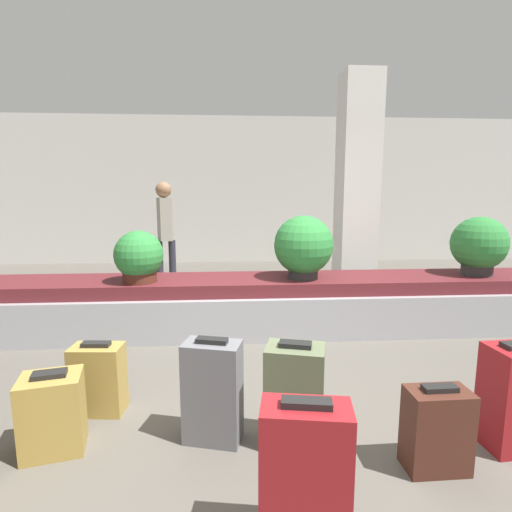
{
  "coord_description": "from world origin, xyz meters",
  "views": [
    {
      "loc": [
        -0.31,
        -2.77,
        1.59
      ],
      "look_at": [
        0.0,
        1.66,
        0.86
      ],
      "focal_mm": 28.0,
      "sensor_mm": 36.0,
      "label": 1
    }
  ],
  "objects_px": {
    "suitcase_3": "(510,398)",
    "suitcase_8": "(98,379)",
    "suitcase_2": "(294,396)",
    "potted_plant_1": "(479,245)",
    "pillar": "(357,190)",
    "potted_plant_2": "(303,247)",
    "suitcase_6": "(437,429)",
    "suitcase_7": "(53,413)",
    "potted_plant_0": "(139,257)",
    "suitcase_4": "(213,392)",
    "traveler_0": "(165,227)",
    "suitcase_5": "(305,481)"
  },
  "relations": [
    {
      "from": "suitcase_3",
      "to": "suitcase_8",
      "type": "xyz_separation_m",
      "value": [
        -2.67,
        0.59,
        -0.08
      ]
    },
    {
      "from": "suitcase_2",
      "to": "potted_plant_1",
      "type": "bearing_deg",
      "value": 55.31
    },
    {
      "from": "pillar",
      "to": "potted_plant_2",
      "type": "relative_size",
      "value": 4.51
    },
    {
      "from": "suitcase_6",
      "to": "suitcase_7",
      "type": "height_order",
      "value": "suitcase_7"
    },
    {
      "from": "pillar",
      "to": "suitcase_7",
      "type": "relative_size",
      "value": 6.24
    },
    {
      "from": "suitcase_6",
      "to": "suitcase_8",
      "type": "bearing_deg",
      "value": 159.62
    },
    {
      "from": "potted_plant_1",
      "to": "potted_plant_0",
      "type": "bearing_deg",
      "value": -178.2
    },
    {
      "from": "pillar",
      "to": "potted_plant_1",
      "type": "relative_size",
      "value": 4.67
    },
    {
      "from": "suitcase_3",
      "to": "potted_plant_1",
      "type": "xyz_separation_m",
      "value": [
        1.19,
        2.25,
        0.63
      ]
    },
    {
      "from": "potted_plant_1",
      "to": "potted_plant_2",
      "type": "xyz_separation_m",
      "value": [
        -2.08,
        -0.06,
        0.01
      ]
    },
    {
      "from": "potted_plant_0",
      "to": "potted_plant_1",
      "type": "bearing_deg",
      "value": 1.8
    },
    {
      "from": "suitcase_3",
      "to": "suitcase_4",
      "type": "distance_m",
      "value": 1.85
    },
    {
      "from": "suitcase_8",
      "to": "suitcase_6",
      "type": "bearing_deg",
      "value": -15.28
    },
    {
      "from": "potted_plant_0",
      "to": "potted_plant_2",
      "type": "relative_size",
      "value": 0.79
    },
    {
      "from": "potted_plant_1",
      "to": "traveler_0",
      "type": "xyz_separation_m",
      "value": [
        -3.91,
        1.85,
        0.08
      ]
    },
    {
      "from": "suitcase_4",
      "to": "potted_plant_0",
      "type": "height_order",
      "value": "potted_plant_0"
    },
    {
      "from": "potted_plant_0",
      "to": "suitcase_5",
      "type": "bearing_deg",
      "value": -65.23
    },
    {
      "from": "suitcase_5",
      "to": "suitcase_7",
      "type": "distance_m",
      "value": 1.62
    },
    {
      "from": "suitcase_2",
      "to": "suitcase_4",
      "type": "distance_m",
      "value": 0.52
    },
    {
      "from": "suitcase_8",
      "to": "suitcase_2",
      "type": "bearing_deg",
      "value": -15.16
    },
    {
      "from": "suitcase_6",
      "to": "pillar",
      "type": "bearing_deg",
      "value": 78.91
    },
    {
      "from": "suitcase_7",
      "to": "traveler_0",
      "type": "relative_size",
      "value": 0.3
    },
    {
      "from": "suitcase_2",
      "to": "suitcase_7",
      "type": "height_order",
      "value": "suitcase_2"
    },
    {
      "from": "suitcase_4",
      "to": "potted_plant_0",
      "type": "distance_m",
      "value": 2.18
    },
    {
      "from": "suitcase_3",
      "to": "potted_plant_2",
      "type": "xyz_separation_m",
      "value": [
        -0.89,
        2.19,
        0.64
      ]
    },
    {
      "from": "suitcase_4",
      "to": "suitcase_7",
      "type": "bearing_deg",
      "value": -163.19
    },
    {
      "from": "suitcase_2",
      "to": "suitcase_7",
      "type": "xyz_separation_m",
      "value": [
        -1.49,
        0.05,
        -0.08
      ]
    },
    {
      "from": "potted_plant_2",
      "to": "traveler_0",
      "type": "distance_m",
      "value": 2.64
    },
    {
      "from": "suitcase_6",
      "to": "potted_plant_0",
      "type": "xyz_separation_m",
      "value": [
        -2.14,
        2.29,
        0.64
      ]
    },
    {
      "from": "suitcase_4",
      "to": "potted_plant_1",
      "type": "height_order",
      "value": "potted_plant_1"
    },
    {
      "from": "pillar",
      "to": "suitcase_3",
      "type": "height_order",
      "value": "pillar"
    },
    {
      "from": "pillar",
      "to": "suitcase_5",
      "type": "height_order",
      "value": "pillar"
    },
    {
      "from": "suitcase_6",
      "to": "suitcase_7",
      "type": "relative_size",
      "value": 1.0
    },
    {
      "from": "pillar",
      "to": "suitcase_6",
      "type": "relative_size",
      "value": 6.27
    },
    {
      "from": "suitcase_5",
      "to": "suitcase_8",
      "type": "relative_size",
      "value": 1.38
    },
    {
      "from": "suitcase_5",
      "to": "suitcase_4",
      "type": "bearing_deg",
      "value": 126.05
    },
    {
      "from": "suitcase_5",
      "to": "suitcase_6",
      "type": "distance_m",
      "value": 0.99
    },
    {
      "from": "suitcase_4",
      "to": "suitcase_6",
      "type": "height_order",
      "value": "suitcase_4"
    },
    {
      "from": "potted_plant_0",
      "to": "traveler_0",
      "type": "xyz_separation_m",
      "value": [
        -0.03,
        1.98,
        0.16
      ]
    },
    {
      "from": "suitcase_5",
      "to": "potted_plant_1",
      "type": "xyz_separation_m",
      "value": [
        2.6,
        2.9,
        0.61
      ]
    },
    {
      "from": "suitcase_6",
      "to": "potted_plant_1",
      "type": "xyz_separation_m",
      "value": [
        1.74,
        2.41,
        0.72
      ]
    },
    {
      "from": "suitcase_7",
      "to": "suitcase_8",
      "type": "relative_size",
      "value": 0.97
    },
    {
      "from": "pillar",
      "to": "suitcase_8",
      "type": "xyz_separation_m",
      "value": [
        -2.78,
        -2.88,
        -1.35
      ]
    },
    {
      "from": "suitcase_3",
      "to": "potted_plant_0",
      "type": "height_order",
      "value": "potted_plant_0"
    },
    {
      "from": "suitcase_2",
      "to": "suitcase_7",
      "type": "bearing_deg",
      "value": -166.83
    },
    {
      "from": "suitcase_5",
      "to": "suitcase_6",
      "type": "xyz_separation_m",
      "value": [
        0.86,
        0.49,
        -0.11
      ]
    },
    {
      "from": "potted_plant_0",
      "to": "traveler_0",
      "type": "distance_m",
      "value": 1.98
    },
    {
      "from": "suitcase_8",
      "to": "potted_plant_0",
      "type": "bearing_deg",
      "value": 94.87
    },
    {
      "from": "suitcase_5",
      "to": "suitcase_6",
      "type": "bearing_deg",
      "value": 38.81
    },
    {
      "from": "suitcase_2",
      "to": "potted_plant_2",
      "type": "distance_m",
      "value": 2.22
    }
  ]
}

